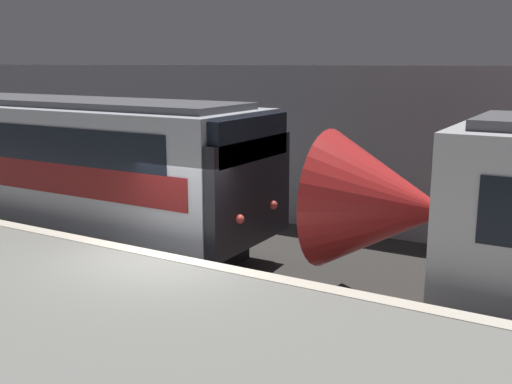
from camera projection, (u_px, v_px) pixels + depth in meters
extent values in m
plane|color=#33302D|center=(172.00, 315.00, 10.44)|extent=(120.00, 120.00, 0.00)
cube|color=slate|center=(47.00, 347.00, 8.06)|extent=(40.00, 5.35, 1.12)
cube|color=beige|center=(164.00, 256.00, 10.07)|extent=(40.00, 0.30, 0.01)
cube|color=#939399|center=(325.00, 149.00, 15.50)|extent=(50.00, 0.15, 4.25)
cone|color=red|center=(386.00, 205.00, 10.35)|extent=(2.20, 2.51, 2.51)
sphere|color=#F2EFCC|center=(334.00, 220.00, 10.90)|extent=(0.20, 0.20, 0.20)
cube|color=black|center=(250.00, 192.00, 11.70)|extent=(0.25, 2.86, 2.12)
cube|color=black|center=(250.00, 139.00, 11.48)|extent=(0.25, 2.56, 0.85)
sphere|color=#EA4C42|center=(240.00, 219.00, 11.15)|extent=(0.18, 0.18, 0.18)
sphere|color=#EA4C42|center=(273.00, 205.00, 12.26)|extent=(0.18, 0.18, 0.18)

